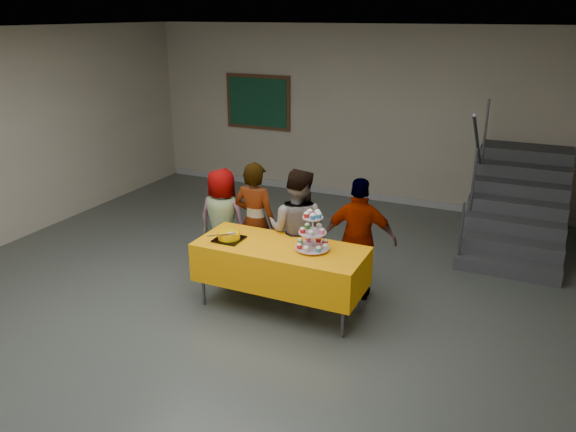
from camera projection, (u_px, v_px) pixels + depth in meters
name	position (u px, v px, depth m)	size (l,w,h in m)	color
room_shell	(204.00, 131.00, 5.21)	(10.00, 10.04, 3.02)	#4C514C
bake_table	(281.00, 263.00, 6.21)	(1.88, 0.78, 0.77)	#595960
cupcake_stand	(313.00, 235.00, 5.97)	(0.38, 0.38, 0.44)	silver
bear_cake	(229.00, 235.00, 6.27)	(0.32, 0.36, 0.12)	black
schoolchild_a	(223.00, 221.00, 7.14)	(0.66, 0.43, 1.35)	slate
schoolchild_b	(255.00, 222.00, 6.86)	(0.55, 0.36, 1.51)	slate
schoolchild_c	(297.00, 231.00, 6.60)	(0.73, 0.57, 1.51)	slate
schoolchild_d	(359.00, 240.00, 6.41)	(0.85, 0.36, 1.46)	slate
staircase	(518.00, 206.00, 8.24)	(1.30, 2.40, 2.04)	#424447
noticeboard	(258.00, 102.00, 10.40)	(1.30, 0.05, 1.00)	#472B16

